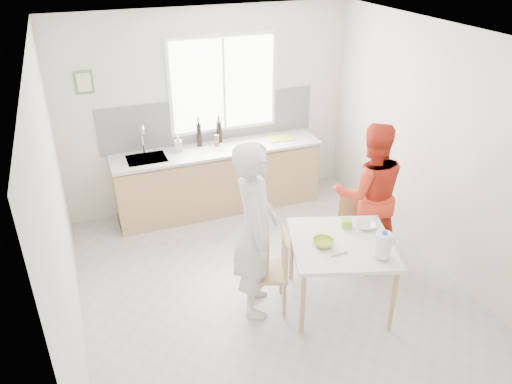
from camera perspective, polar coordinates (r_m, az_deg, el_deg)
ground at (r=5.63m, az=1.84°, el=-11.01°), size 4.50×4.50×0.00m
room_shell at (r=4.77m, az=2.13°, el=4.53°), size 4.50×4.50×4.50m
window at (r=6.80m, az=-3.74°, el=12.20°), size 1.50×0.06×1.30m
backsplash at (r=6.90m, az=-5.25°, el=8.24°), size 3.00×0.02×0.65m
picture_frame at (r=6.47m, az=-19.08°, el=11.78°), size 0.22×0.03×0.28m
kitchen_counter at (r=6.96m, az=-4.33°, el=1.22°), size 2.84×0.64×1.37m
dining_table at (r=5.12m, az=9.72°, el=-6.39°), size 1.25×1.25×0.77m
chair_left at (r=5.14m, az=1.97°, el=-8.68°), size 0.50×0.50×0.86m
chair_far at (r=5.97m, az=11.26°, el=-3.54°), size 0.50×0.50×0.86m
person_white at (r=4.87m, az=-0.10°, el=-4.42°), size 0.63×0.78×1.86m
person_red at (r=5.82m, az=12.81°, el=-0.23°), size 0.99×0.88×1.72m
bowl_green at (r=4.98m, az=7.68°, el=-5.75°), size 0.26×0.26×0.07m
bowl_white at (r=5.33m, az=12.42°, el=-3.79°), size 0.26×0.26×0.05m
milk_jug at (r=4.85m, az=14.36°, el=-5.83°), size 0.21×0.15×0.27m
green_box at (r=5.30m, az=10.27°, el=-3.52°), size 0.13×0.13×0.09m
spoon at (r=4.87m, az=9.41°, el=-7.02°), size 0.16×0.02×0.01m
cutting_board at (r=7.05m, az=2.76°, el=6.16°), size 0.36×0.27×0.01m
wine_bottle_a at (r=6.78m, az=-6.53°, el=6.52°), size 0.07×0.07×0.32m
wine_bottle_b at (r=6.88m, az=-4.23°, el=6.86°), size 0.07×0.07×0.30m
jar_amber at (r=6.78m, az=-4.50°, el=5.87°), size 0.06×0.06×0.16m
soap_bottle at (r=6.69m, az=-8.88°, el=5.54°), size 0.11×0.11×0.21m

